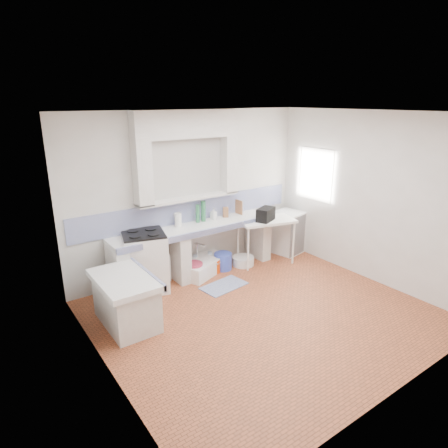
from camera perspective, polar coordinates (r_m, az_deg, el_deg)
floor at (r=5.80m, az=5.86°, el=-12.94°), size 4.50×4.50×0.00m
ceiling at (r=4.99m, az=6.91°, el=15.91°), size 4.50×4.50×0.00m
wall_back at (r=6.79m, az=-4.89°, el=4.53°), size 4.50×0.00×4.50m
wall_front at (r=4.05m, az=25.45°, el=-6.62°), size 4.50×0.00×4.50m
wall_left at (r=4.17m, az=-17.69°, el=-5.01°), size 0.00×4.50×4.50m
wall_right at (r=6.88m, az=20.60°, el=3.61°), size 0.00×4.50×4.50m
alcove_mass at (r=6.46m, az=-5.38°, el=14.39°), size 1.90×0.25×0.45m
window_frame at (r=7.68m, az=14.16°, el=7.15°), size 0.35×0.86×1.06m
lace_valance at (r=7.52m, az=13.65°, el=9.89°), size 0.01×0.84×0.24m
counter_slab at (r=6.64m, az=-4.19°, el=-0.61°), size 3.00×0.60×0.08m
counter_lip at (r=6.41m, az=-2.90°, el=-1.26°), size 3.00×0.04×0.10m
counter_pier_left at (r=6.25m, az=-15.21°, el=-6.86°), size 0.20×0.55×0.82m
counter_pier_mid at (r=6.64m, az=-6.70°, el=-4.85°), size 0.20×0.55×0.82m
counter_pier_right at (r=7.56m, az=5.00°, el=-1.90°), size 0.20×0.55×0.82m
peninsula_top at (r=5.40m, az=-14.40°, el=-7.93°), size 0.70×1.10×0.08m
peninsula_base at (r=5.56m, az=-14.12°, el=-11.18°), size 0.60×1.00×0.62m
peninsula_lip at (r=5.51m, az=-11.19°, el=-7.16°), size 0.04×1.10×0.10m
backsplash at (r=6.85m, az=-4.76°, el=2.07°), size 4.27×0.03×0.40m
stove at (r=6.37m, az=-11.50°, el=-5.53°), size 0.81×0.80×0.94m
sink at (r=6.99m, az=-3.10°, el=-6.16°), size 1.11×0.86×0.23m
side_table at (r=7.32m, az=6.11°, el=-2.51°), size 1.13×0.81×0.05m
fridge at (r=7.88m, az=9.33°, el=-1.20°), size 0.64×0.64×0.83m
bucket_red at (r=6.72m, az=-4.48°, el=-6.92°), size 0.33×0.33×0.30m
bucket_orange at (r=6.98m, az=-1.63°, el=-6.12°), size 0.33×0.33×0.24m
bucket_blue at (r=7.09m, az=-0.16°, el=-5.47°), size 0.39×0.39×0.30m
basin_white at (r=7.30m, az=2.81°, el=-5.40°), size 0.50×0.50×0.16m
water_bottle_a at (r=7.05m, az=-4.20°, el=-5.66°), size 0.09×0.09×0.30m
water_bottle_b at (r=7.16m, az=-2.06°, el=-5.21°), size 0.11×0.11×0.31m
black_bag at (r=7.07m, az=6.13°, el=1.41°), size 0.44×0.35×0.24m
green_bottle_a at (r=6.77m, az=-3.88°, el=1.52°), size 0.07×0.07×0.31m
green_bottle_b at (r=6.82m, az=-3.05°, el=1.89°), size 0.08×0.08×0.37m
knife_block at (r=7.08m, az=0.23°, el=1.74°), size 0.11×0.11×0.19m
cutting_board at (r=7.27m, az=2.19°, el=2.49°), size 0.03×0.20×0.27m
paper_towel at (r=6.60m, az=-6.76°, el=0.63°), size 0.12×0.12×0.23m
soap_bottle at (r=6.96m, az=-1.55°, el=1.55°), size 0.12×0.12×0.21m
rug at (r=6.52m, az=-0.01°, el=-9.05°), size 0.80×0.53×0.01m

